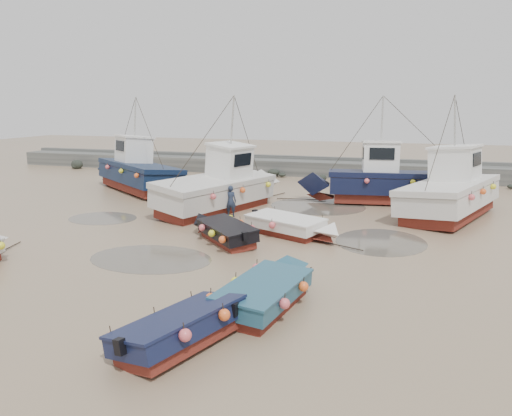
% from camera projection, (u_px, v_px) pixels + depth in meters
% --- Properties ---
extents(ground, '(120.00, 120.00, 0.00)m').
position_uv_depth(ground, '(254.00, 253.00, 19.71)').
color(ground, '#8E7259').
rests_on(ground, ground).
extents(seawall, '(60.00, 4.92, 1.50)m').
position_uv_depth(seawall, '(340.00, 169.00, 40.03)').
color(seawall, slate).
rests_on(seawall, ground).
extents(puddle_a, '(4.83, 4.83, 0.01)m').
position_uv_depth(puddle_a, '(151.00, 258.00, 19.00)').
color(puddle_a, '#564F44').
rests_on(puddle_a, ground).
extents(puddle_b, '(3.84, 3.84, 0.01)m').
position_uv_depth(puddle_b, '(381.00, 242.00, 21.31)').
color(puddle_b, '#564F44').
rests_on(puddle_b, ground).
extents(puddle_c, '(3.59, 3.59, 0.01)m').
position_uv_depth(puddle_c, '(103.00, 218.00, 25.67)').
color(puddle_c, '#564F44').
rests_on(puddle_c, ground).
extents(puddle_d, '(5.46, 5.46, 0.01)m').
position_uv_depth(puddle_d, '(318.00, 206.00, 28.71)').
color(puddle_d, '#564F44').
rests_on(puddle_d, ground).
extents(dinghy_1, '(2.86, 5.60, 1.43)m').
position_uv_depth(dinghy_1, '(193.00, 321.00, 12.28)').
color(dinghy_1, maroon).
rests_on(dinghy_1, ground).
extents(dinghy_2, '(2.43, 5.88, 1.43)m').
position_uv_depth(dinghy_2, '(269.00, 287.00, 14.53)').
color(dinghy_2, maroon).
rests_on(dinghy_2, ground).
extents(dinghy_4, '(4.54, 4.47, 1.43)m').
position_uv_depth(dinghy_4, '(224.00, 228.00, 21.37)').
color(dinghy_4, maroon).
rests_on(dinghy_4, ground).
extents(dinghy_5, '(5.60, 3.26, 1.43)m').
position_uv_depth(dinghy_5, '(292.00, 224.00, 22.13)').
color(dinghy_5, maroon).
rests_on(dinghy_5, ground).
extents(cabin_boat_0, '(9.96, 7.83, 6.22)m').
position_uv_depth(cabin_boat_0, '(134.00, 171.00, 33.91)').
color(cabin_boat_0, maroon).
rests_on(cabin_boat_0, ground).
extents(cabin_boat_1, '(5.26, 10.52, 6.22)m').
position_uv_depth(cabin_boat_1, '(222.00, 186.00, 27.51)').
color(cabin_boat_1, maroon).
rests_on(cabin_boat_1, ground).
extents(cabin_boat_2, '(11.32, 4.23, 6.22)m').
position_uv_depth(cabin_boat_2, '(387.00, 181.00, 29.45)').
color(cabin_boat_2, maroon).
rests_on(cabin_boat_2, ground).
extents(cabin_boat_3, '(5.95, 10.51, 6.22)m').
position_uv_depth(cabin_boat_3, '(455.00, 191.00, 26.03)').
color(cabin_boat_3, maroon).
rests_on(cabin_boat_3, ground).
extents(person, '(0.64, 0.46, 1.64)m').
position_uv_depth(person, '(231.00, 216.00, 26.11)').
color(person, '#1E283C').
rests_on(person, ground).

